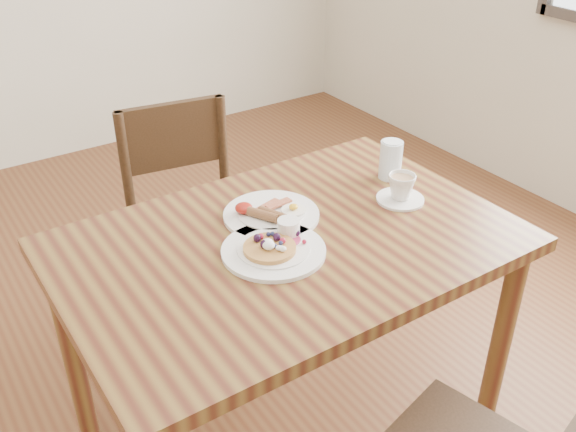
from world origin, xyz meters
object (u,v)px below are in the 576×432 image
object	(u,v)px
dining_table	(288,269)
chair_far	(190,218)
breakfast_plate	(270,214)
teacup_saucer	(401,189)
pancake_plate	(275,247)
water_glass	(391,160)

from	to	relation	value
dining_table	chair_far	world-z (taller)	chair_far
breakfast_plate	teacup_saucer	size ratio (longest dim) A/B	1.93
chair_far	dining_table	bearing A→B (deg)	98.23
pancake_plate	water_glass	size ratio (longest dim) A/B	2.24
dining_table	breakfast_plate	bearing A→B (deg)	80.56
dining_table	water_glass	size ratio (longest dim) A/B	9.96
teacup_saucer	water_glass	distance (m)	0.15
teacup_saucer	pancake_plate	bearing A→B (deg)	-177.46
breakfast_plate	water_glass	size ratio (longest dim) A/B	2.24
dining_table	water_glass	xyz separation A→B (m)	(0.46, 0.12, 0.16)
chair_far	water_glass	size ratio (longest dim) A/B	7.30
dining_table	chair_far	distance (m)	0.65
water_glass	dining_table	bearing A→B (deg)	-165.77
pancake_plate	teacup_saucer	xyz separation A→B (m)	(0.45, 0.02, 0.02)
pancake_plate	breakfast_plate	bearing A→B (deg)	61.26
pancake_plate	breakfast_plate	size ratio (longest dim) A/B	1.00
chair_far	teacup_saucer	bearing A→B (deg)	129.34
pancake_plate	water_glass	bearing A→B (deg)	15.83
dining_table	chair_far	xyz separation A→B (m)	(0.00, 0.64, -0.16)
dining_table	water_glass	distance (m)	0.50
pancake_plate	breakfast_plate	world-z (taller)	pancake_plate
chair_far	breakfast_plate	distance (m)	0.58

